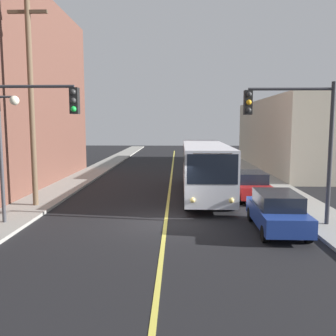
{
  "coord_description": "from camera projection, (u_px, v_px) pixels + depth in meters",
  "views": [
    {
      "loc": [
        0.53,
        -16.0,
        4.4
      ],
      "look_at": [
        0.0,
        3.96,
        2.0
      ],
      "focal_mm": 38.88,
      "sensor_mm": 36.0,
      "label": 1
    }
  ],
  "objects": [
    {
      "name": "street_lamp_left",
      "position": [
        5.0,
        140.0,
        15.49
      ],
      "size": [
        0.98,
        0.4,
        5.5
      ],
      "color": "#38383D",
      "rests_on": "sidewalk_left"
    },
    {
      "name": "lane_stripe_center",
      "position": [
        171.0,
        176.0,
        31.3
      ],
      "size": [
        0.16,
        60.0,
        0.01
      ],
      "primitive_type": "cube",
      "color": "#D8CC4C",
      "rests_on": "ground"
    },
    {
      "name": "sidewalk_left",
      "position": [
        71.0,
        184.0,
        26.52
      ],
      "size": [
        2.5,
        90.0,
        0.15
      ],
      "primitive_type": "cube",
      "color": "gray",
      "rests_on": "ground"
    },
    {
      "name": "city_bus",
      "position": [
        204.0,
        166.0,
        22.67
      ],
      "size": [
        2.69,
        12.18,
        3.2
      ],
      "color": "silver",
      "rests_on": "ground"
    },
    {
      "name": "building_right_warehouse",
      "position": [
        319.0,
        135.0,
        35.97
      ],
      "size": [
        12.0,
        21.47,
        6.79
      ],
      "color": "beige",
      "rests_on": "ground"
    },
    {
      "name": "ground_plane",
      "position": [
        166.0,
        222.0,
        16.41
      ],
      "size": [
        120.0,
        120.0,
        0.0
      ],
      "primitive_type": "plane",
      "color": "black"
    },
    {
      "name": "traffic_signal_left_corner",
      "position": [
        25.0,
        127.0,
        14.16
      ],
      "size": [
        3.75,
        0.48,
        6.0
      ],
      "color": "#2D2D33",
      "rests_on": "sidewalk_left"
    },
    {
      "name": "traffic_signal_right_corner",
      "position": [
        295.0,
        127.0,
        15.16
      ],
      "size": [
        3.75,
        0.48,
        6.0
      ],
      "color": "#2D2D33",
      "rests_on": "sidewalk_right"
    },
    {
      "name": "utility_pole_near",
      "position": [
        31.0,
        86.0,
        18.57
      ],
      "size": [
        2.4,
        0.28,
        11.34
      ],
      "color": "brown",
      "rests_on": "sidewalk_left"
    },
    {
      "name": "parked_car_blue",
      "position": [
        277.0,
        211.0,
        15.01
      ],
      "size": [
        1.91,
        4.44,
        1.62
      ],
      "color": "navy",
      "rests_on": "ground"
    },
    {
      "name": "sidewalk_right",
      "position": [
        271.0,
        185.0,
        26.14
      ],
      "size": [
        2.5,
        90.0,
        0.15
      ],
      "primitive_type": "cube",
      "color": "gray",
      "rests_on": "ground"
    },
    {
      "name": "parked_car_red",
      "position": [
        250.0,
        185.0,
        21.5
      ],
      "size": [
        1.85,
        4.42,
        1.62
      ],
      "color": "maroon",
      "rests_on": "ground"
    }
  ]
}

